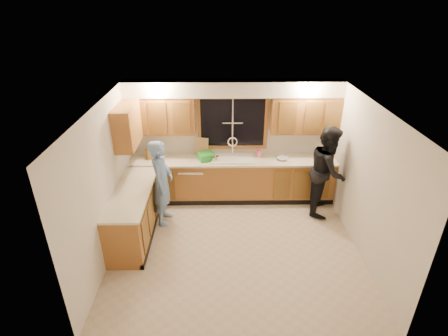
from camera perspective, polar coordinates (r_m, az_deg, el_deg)
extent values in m
plane|color=beige|center=(6.30, 1.87, -12.46)|extent=(4.20, 4.20, 0.00)
plane|color=white|center=(5.10, 2.29, 9.85)|extent=(4.20, 4.20, 0.00)
plane|color=silver|center=(7.31, 1.37, 4.82)|extent=(4.20, 0.00, 4.20)
plane|color=silver|center=(5.88, -18.86, -2.50)|extent=(0.00, 3.80, 3.80)
plane|color=silver|center=(6.07, 22.30, -2.18)|extent=(0.00, 3.80, 3.80)
cube|color=#AD6D32|center=(7.38, 1.39, -1.90)|extent=(4.20, 0.60, 0.88)
cube|color=#AD6D32|center=(6.49, -14.41, -7.25)|extent=(0.60, 1.90, 0.88)
cube|color=beige|center=(7.16, 1.43, 1.27)|extent=(4.20, 0.63, 0.04)
cube|color=beige|center=(6.25, -14.76, -3.75)|extent=(0.63, 1.90, 0.04)
cube|color=#AD6D32|center=(7.05, -10.32, 8.52)|extent=(1.35, 0.33, 0.75)
cube|color=#AD6D32|center=(7.15, 13.09, 8.53)|extent=(1.35, 0.33, 0.75)
cube|color=#AD6D32|center=(6.58, -15.52, 6.65)|extent=(0.33, 0.90, 0.75)
cube|color=white|center=(6.80, 1.53, 12.88)|extent=(4.20, 0.35, 0.30)
cube|color=black|center=(7.18, 1.41, 7.39)|extent=(1.30, 0.01, 1.00)
cube|color=#AD6D32|center=(7.01, 1.46, 11.49)|extent=(1.44, 0.03, 0.07)
cube|color=#AD6D32|center=(7.37, 1.36, 3.44)|extent=(1.44, 0.03, 0.07)
cube|color=#AD6D32|center=(7.18, -4.11, 7.32)|extent=(0.07, 0.03, 1.00)
cube|color=#AD6D32|center=(7.23, 6.89, 7.34)|extent=(0.07, 0.03, 1.00)
cube|color=white|center=(7.16, 1.43, 1.54)|extent=(0.86, 0.52, 0.03)
cube|color=white|center=(7.20, -0.25, 0.88)|extent=(0.38, 0.42, 0.18)
cube|color=white|center=(7.21, 3.09, 0.90)|extent=(0.38, 0.42, 0.18)
cylinder|color=silver|center=(7.28, 1.39, 3.28)|extent=(0.04, 0.04, 0.28)
torus|color=silver|center=(7.23, 1.40, 4.30)|extent=(0.21, 0.03, 0.21)
cube|color=white|center=(7.41, -5.20, -2.18)|extent=(0.60, 0.56, 0.82)
cube|color=white|center=(6.04, -15.57, -10.18)|extent=(0.58, 0.75, 0.90)
imported|color=#6A90C9|center=(6.54, -10.11, -2.40)|extent=(0.44, 0.63, 1.68)
imported|color=black|center=(7.04, 16.51, -0.42)|extent=(0.91, 1.04, 1.79)
cube|color=brown|center=(7.28, -12.15, 2.21)|extent=(0.15, 0.15, 0.22)
cube|color=tan|center=(7.29, -3.68, 3.51)|extent=(0.29, 0.14, 0.37)
cube|color=green|center=(7.13, -2.98, 1.92)|extent=(0.39, 0.38, 0.14)
imported|color=#FF6186|center=(7.30, 5.80, 2.62)|extent=(0.10, 0.10, 0.19)
imported|color=silver|center=(7.22, 9.58, 1.54)|extent=(0.29, 0.29, 0.06)
cylinder|color=#C5B297|center=(7.00, -1.72, 1.35)|extent=(0.07, 0.07, 0.12)
cylinder|color=#C5B297|center=(7.05, -1.09, 1.53)|extent=(0.08, 0.08, 0.12)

